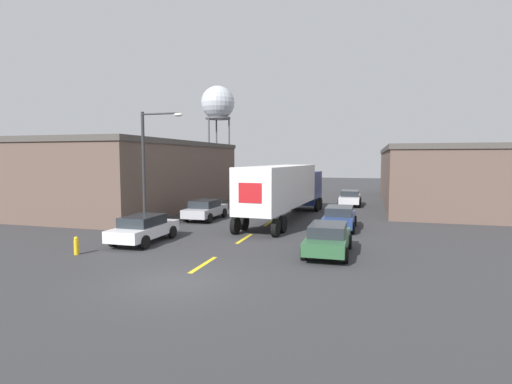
% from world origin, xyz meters
% --- Properties ---
extents(ground_plane, '(160.00, 160.00, 0.00)m').
position_xyz_m(ground_plane, '(0.00, 0.00, 0.00)').
color(ground_plane, '#333335').
extents(road_centerline, '(0.20, 13.82, 0.01)m').
position_xyz_m(road_centerline, '(0.00, 8.07, 0.00)').
color(road_centerline, yellow).
rests_on(road_centerline, ground_plane).
extents(warehouse_left, '(11.95, 21.17, 5.88)m').
position_xyz_m(warehouse_left, '(-13.76, 18.69, 2.95)').
color(warehouse_left, brown).
rests_on(warehouse_left, ground_plane).
extents(warehouse_right, '(12.20, 26.16, 5.44)m').
position_xyz_m(warehouse_right, '(13.89, 29.69, 2.73)').
color(warehouse_right, brown).
rests_on(warehouse_right, ground_plane).
extents(semi_truck, '(3.69, 14.90, 3.91)m').
position_xyz_m(semi_truck, '(0.77, 15.50, 2.35)').
color(semi_truck, navy).
rests_on(semi_truck, ground_plane).
extents(parked_car_left_near, '(2.01, 4.52, 1.44)m').
position_xyz_m(parked_car_left_near, '(-4.80, 5.71, 0.76)').
color(parked_car_left_near, silver).
rests_on(parked_car_left_near, ground_plane).
extents(parked_car_right_mid, '(2.01, 4.52, 1.44)m').
position_xyz_m(parked_car_right_mid, '(4.80, 12.58, 0.76)').
color(parked_car_right_mid, navy).
rests_on(parked_car_right_mid, ground_plane).
extents(parked_car_left_far, '(2.01, 4.52, 1.44)m').
position_xyz_m(parked_car_left_far, '(-4.80, 13.85, 0.76)').
color(parked_car_left_far, '#B2B2B7').
rests_on(parked_car_left_far, ground_plane).
extents(parked_car_right_far, '(2.01, 4.52, 1.44)m').
position_xyz_m(parked_car_right_far, '(4.80, 25.55, 0.76)').
color(parked_car_right_far, silver).
rests_on(parked_car_right_far, ground_plane).
extents(parked_car_right_near, '(2.01, 4.52, 1.44)m').
position_xyz_m(parked_car_right_near, '(4.80, 5.72, 0.76)').
color(parked_car_right_near, '#2D5B38').
rests_on(parked_car_right_near, ground_plane).
extents(water_tower, '(5.75, 5.75, 16.82)m').
position_xyz_m(water_tower, '(-18.96, 52.49, 13.76)').
color(water_tower, '#47474C').
rests_on(water_tower, ground_plane).
extents(street_lamp, '(2.81, 0.32, 7.28)m').
position_xyz_m(street_lamp, '(-6.66, 9.43, 4.30)').
color(street_lamp, '#2D2D30').
rests_on(street_lamp, ground_plane).
extents(fire_hydrant, '(0.22, 0.22, 0.84)m').
position_xyz_m(fire_hydrant, '(-6.31, 2.47, 0.42)').
color(fire_hydrant, gold).
rests_on(fire_hydrant, ground_plane).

